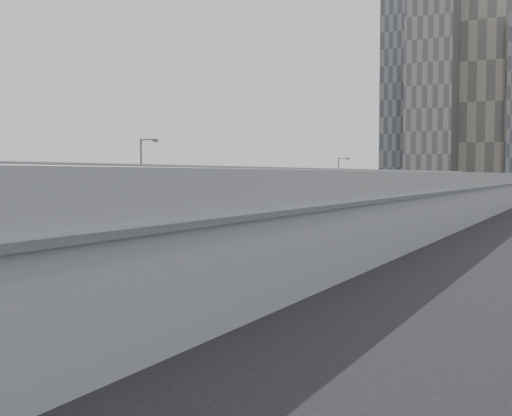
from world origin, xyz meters
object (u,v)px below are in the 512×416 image
Objects in this scene: bus_1 at (69,253)px; bus_6 at (380,206)px; bus_3 at (257,222)px; bus_8 at (420,199)px; bus_2 at (173,236)px; bus_9 at (432,197)px; bus_5 at (350,208)px; suv at (412,200)px; bus_4 at (313,215)px; bus_7 at (401,202)px; shipping_container at (367,203)px; street_lamp_near at (143,184)px; street_lamp_far at (339,181)px.

bus_6 is at bearing 85.82° from bus_1.
bus_3 is 70.02m from bus_8.
bus_2 is 0.94× the size of bus_9.
bus_5 is 2.70× the size of suv.
bus_9 is at bearing 94.86° from bus_4.
bus_9 is at bearing 88.66° from bus_7.
bus_4 is 45.89m from shipping_container.
bus_3 is 14.12m from bus_4.
street_lamp_near is at bearing -76.65° from shipping_container.
bus_8 is (0.66, 40.02, -0.02)m from bus_5.
street_lamp_far is at bearing 91.62° from bus_2.
bus_9 is 1.32× the size of street_lamp_near.
bus_9 is at bearing 79.72° from street_lamp_far.
bus_3 is (0.61, 13.95, 0.18)m from bus_2.
street_lamp_far is at bearing -105.11° from bus_9.
bus_6 is 0.97× the size of bus_9.
suv is at bearing 145.71° from bus_9.
bus_4 is 1.05× the size of bus_6.
street_lamp_far is 1.78× the size of suv.
street_lamp_far is (-7.59, -25.55, 3.65)m from bus_8.
street_lamp_far is at bearing -70.76° from suv.
suv is at bearing 96.15° from bus_6.
bus_1 is 12.82m from bus_2.
street_lamp_near is 69.08m from shipping_container.
bus_1 is at bearing -94.53° from bus_9.
bus_8 is at bearing 94.47° from bus_4.
bus_2 is 83.98m from bus_8.
bus_8 is (0.77, 83.98, 0.22)m from bus_2.
bus_3 is at bearing -64.47° from suv.
shipping_container is (-7.44, 3.75, -0.41)m from bus_7.
street_lamp_near is at bearing -120.45° from bus_3.
bus_2 is at bearing -92.40° from bus_5.
bus_8 is 2.66× the size of suv.
bus_2 is 13.97m from bus_3.
bus_3 is 0.99× the size of bus_8.
bus_6 is at bearing 83.03° from bus_5.
bus_8 is at bearing 89.17° from bus_6.
bus_5 is at bearing 96.69° from bus_3.
bus_8 reaches higher than bus_9.
bus_3 reaches higher than bus_4.
bus_1 is 40.86m from bus_4.
bus_7 is 14.40m from bus_8.
bus_2 is 1.24× the size of street_lamp_near.
bus_3 is 1.07× the size of bus_7.
suv is at bearing 111.19° from bus_8.
suv is (-5.48, 86.38, -0.94)m from bus_3.
street_lamp_near is (-6.51, -39.57, 3.90)m from bus_5.
bus_3 is at bearing -91.31° from bus_5.
bus_5 is (-0.50, 30.00, 0.06)m from bus_3.
bus_5 is at bearing -63.87° from shipping_container.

